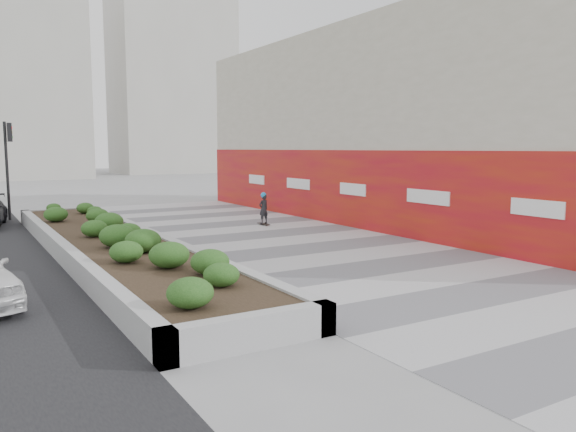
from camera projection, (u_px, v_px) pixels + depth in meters
name	position (u px, v px, depth m)	size (l,w,h in m)	color
ground	(426.00, 282.00, 13.00)	(160.00, 160.00, 0.00)	gray
walkway	(348.00, 259.00, 15.56)	(8.00, 36.00, 0.01)	#A8A8AD
building	(397.00, 127.00, 23.73)	(6.04, 24.08, 8.00)	#BAB09E
planter	(111.00, 241.00, 16.13)	(3.00, 18.00, 0.90)	#9E9EA0
traffic_signal_near	(8.00, 156.00, 23.92)	(0.33, 0.28, 4.20)	black
distant_bldg_north_r	(172.00, 77.00, 70.36)	(14.00, 10.00, 24.00)	#ADAAA3
manhole_cover	(362.00, 258.00, 15.82)	(0.44, 0.44, 0.01)	#595654
skateboarder	(264.00, 209.00, 22.41)	(0.48, 0.72, 1.33)	beige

